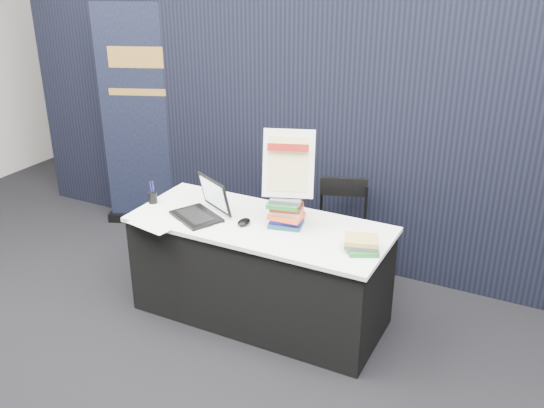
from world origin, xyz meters
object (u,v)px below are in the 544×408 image
(info_sign, at_px, (288,164))
(pullup_banner, at_px, (147,132))
(laptop, at_px, (200,207))
(stacking_chair, at_px, (335,230))
(display_table, at_px, (260,270))
(book_stack_short, at_px, (362,245))
(book_stack_tall, at_px, (286,211))

(info_sign, bearing_deg, pullup_banner, 134.81)
(laptop, height_order, pullup_banner, pullup_banner)
(laptop, xyz_separation_m, stacking_chair, (0.74, 0.74, -0.34))
(display_table, relative_size, stacking_chair, 2.10)
(book_stack_short, bearing_deg, info_sign, 165.07)
(laptop, distance_m, pullup_banner, 1.63)
(laptop, distance_m, book_stack_short, 1.19)
(book_stack_short, height_order, info_sign, info_sign)
(stacking_chair, bearing_deg, display_table, -135.27)
(pullup_banner, bearing_deg, info_sign, -47.29)
(display_table, height_order, stacking_chair, stacking_chair)
(book_stack_short, relative_size, stacking_chair, 0.28)
(pullup_banner, bearing_deg, book_stack_tall, -48.06)
(laptop, relative_size, info_sign, 0.93)
(book_stack_short, distance_m, stacking_chair, 0.92)
(book_stack_tall, xyz_separation_m, pullup_banner, (-1.86, 0.90, 0.06))
(book_stack_short, distance_m, pullup_banner, 2.65)
(laptop, distance_m, info_sign, 0.72)
(book_stack_short, height_order, stacking_chair, stacking_chair)
(book_stack_short, xyz_separation_m, stacking_chair, (-0.46, 0.73, -0.32))
(display_table, xyz_separation_m, book_stack_tall, (0.18, 0.05, 0.48))
(info_sign, bearing_deg, stacking_chair, 56.81)
(book_stack_tall, relative_size, stacking_chair, 0.28)
(laptop, bearing_deg, book_stack_short, 28.11)
(info_sign, distance_m, stacking_chair, 0.92)
(display_table, bearing_deg, info_sign, 24.63)
(laptop, height_order, book_stack_tall, laptop)
(laptop, relative_size, book_stack_short, 1.77)
(display_table, xyz_separation_m, laptop, (-0.43, -0.09, 0.44))
(book_stack_tall, height_order, book_stack_short, book_stack_tall)
(info_sign, relative_size, pullup_banner, 0.23)
(laptop, bearing_deg, book_stack_tall, 40.41)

